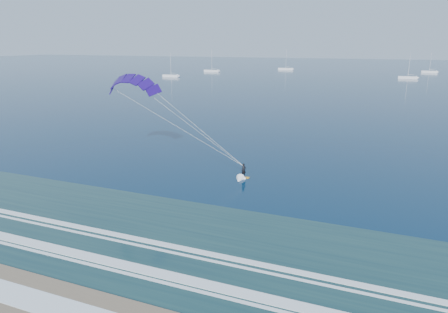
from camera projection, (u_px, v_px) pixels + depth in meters
ground at (38, 297)px, 27.02m from camera, size 900.00×900.00×0.00m
kitesurfer_rig at (185, 122)px, 49.04m from camera, size 18.61×7.22×14.04m
sailboat_0 at (171, 76)px, 200.91m from camera, size 8.64×2.40×11.76m
sailboat_1 at (212, 71)px, 237.35m from camera, size 9.43×2.40×12.85m
sailboat_2 at (286, 69)px, 254.96m from camera, size 9.36×2.40×12.53m
sailboat_3 at (408, 77)px, 191.24m from camera, size 8.52×2.40×11.85m
sailboat_4 at (429, 72)px, 229.37m from camera, size 8.42×2.40×11.49m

